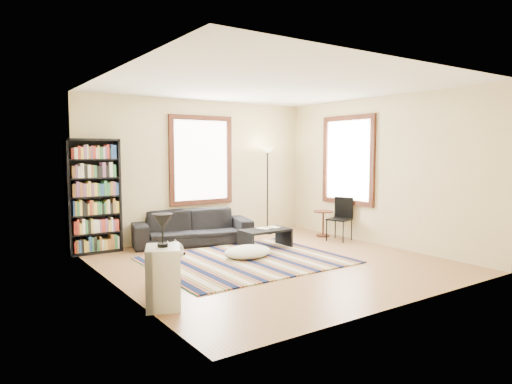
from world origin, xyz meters
TOP-DOWN VIEW (x-y plane):
  - floor at (0.00, 0.00)m, footprint 5.00×5.00m
  - ceiling at (0.00, 0.00)m, footprint 5.00×5.00m
  - wall_back at (0.00, 2.55)m, footprint 5.00×0.10m
  - wall_front at (0.00, -2.55)m, footprint 5.00×0.10m
  - wall_left at (-2.55, 0.00)m, footprint 0.10×5.00m
  - wall_right at (2.55, 0.00)m, footprint 0.10×5.00m
  - window_back at (0.00, 2.47)m, footprint 1.20×0.06m
  - window_right at (2.47, 0.80)m, footprint 0.06×1.20m
  - rug at (-0.30, 0.34)m, footprint 3.03×2.43m
  - sofa at (-0.43, 2.05)m, footprint 2.38×1.39m
  - bookshelf at (-2.19, 2.32)m, footprint 0.90×0.30m
  - coffee_table at (0.49, 0.91)m, footprint 1.00×0.73m
  - book_a at (0.39, 0.91)m, footprint 0.27×0.24m
  - book_b at (0.64, 0.96)m, footprint 0.23×0.18m
  - floor_cushion at (-0.18, 0.48)m, footprint 0.96×0.81m
  - floor_lamp at (1.43, 2.15)m, footprint 0.36×0.36m
  - side_table at (2.20, 1.22)m, footprint 0.50×0.50m
  - folding_chair at (2.15, 0.70)m, footprint 0.53×0.52m
  - white_cabinet at (-2.30, -0.98)m, footprint 0.55×0.61m
  - table_lamp at (-2.30, -0.98)m, footprint 0.30×0.30m
  - dog at (-2.00, -0.25)m, footprint 0.65×0.75m

SIDE VIEW (x-z plane):
  - floor at x=0.00m, z-range -0.10..0.00m
  - rug at x=-0.30m, z-range 0.00..0.02m
  - floor_cushion at x=-0.18m, z-range 0.00..0.21m
  - coffee_table at x=0.49m, z-range 0.00..0.36m
  - side_table at x=2.20m, z-range 0.00..0.54m
  - dog at x=-2.00m, z-range 0.00..0.62m
  - sofa at x=-0.43m, z-range 0.00..0.65m
  - white_cabinet at x=-2.30m, z-range 0.00..0.70m
  - book_b at x=0.64m, z-range 0.36..0.38m
  - book_a at x=0.39m, z-range 0.36..0.38m
  - folding_chair at x=2.15m, z-range 0.00..0.86m
  - table_lamp at x=-2.30m, z-range 0.70..1.08m
  - floor_lamp at x=1.43m, z-range 0.00..1.86m
  - bookshelf at x=-2.19m, z-range 0.00..2.00m
  - wall_back at x=0.00m, z-range 0.00..2.80m
  - wall_front at x=0.00m, z-range 0.00..2.80m
  - wall_left at x=-2.55m, z-range 0.00..2.80m
  - wall_right at x=2.55m, z-range 0.00..2.80m
  - window_back at x=0.00m, z-range 0.80..2.40m
  - window_right at x=2.47m, z-range 0.80..2.40m
  - ceiling at x=0.00m, z-range 2.80..2.90m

